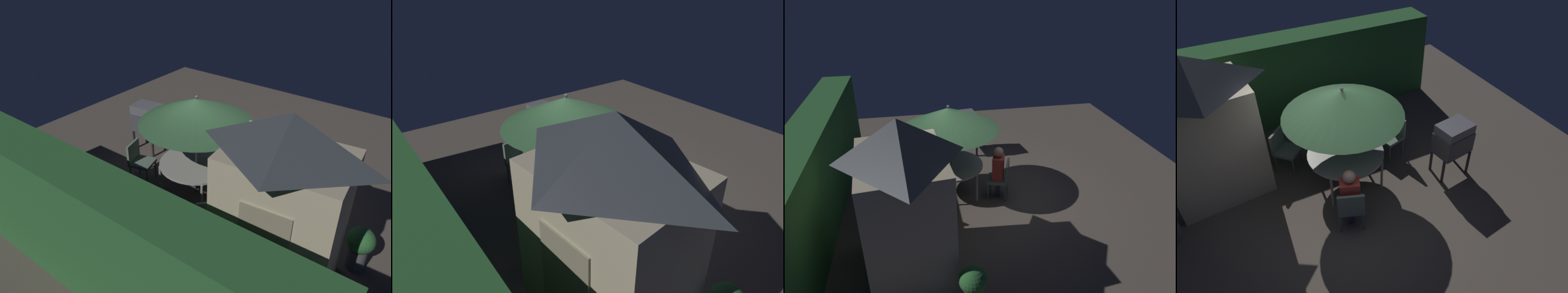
% 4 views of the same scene
% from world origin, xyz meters
% --- Properties ---
extents(ground_plane, '(11.00, 11.00, 0.00)m').
position_xyz_m(ground_plane, '(0.00, 0.00, 0.00)').
color(ground_plane, brown).
extents(hedge_backdrop, '(7.13, 0.77, 2.06)m').
position_xyz_m(hedge_backdrop, '(0.00, 3.50, 1.03)').
color(hedge_backdrop, '#28602D').
rests_on(hedge_backdrop, ground).
extents(garden_shed, '(1.96, 1.58, 2.84)m').
position_xyz_m(garden_shed, '(-2.08, 1.69, 1.45)').
color(garden_shed, '#C6B793').
rests_on(garden_shed, ground).
extents(patio_table, '(1.49, 1.49, 0.74)m').
position_xyz_m(patio_table, '(0.21, 0.71, 0.69)').
color(patio_table, '#B2ADA3').
rests_on(patio_table, ground).
extents(patio_umbrella, '(2.21, 2.21, 2.18)m').
position_xyz_m(patio_umbrella, '(0.21, 0.71, 1.87)').
color(patio_umbrella, '#4C4C51').
rests_on(patio_umbrella, ground).
extents(bbq_grill, '(0.76, 0.60, 1.20)m').
position_xyz_m(bbq_grill, '(2.22, -0.01, 0.85)').
color(bbq_grill, '#47474C').
rests_on(bbq_grill, ground).
extents(chair_near_shed, '(0.59, 0.59, 0.90)m').
position_xyz_m(chair_near_shed, '(-0.20, -0.41, 0.52)').
color(chair_near_shed, slate).
rests_on(chair_near_shed, ground).
extents(chair_far_side, '(0.57, 0.57, 0.90)m').
position_xyz_m(chair_far_side, '(1.48, 1.07, 0.52)').
color(chair_far_side, slate).
rests_on(chair_far_side, ground).
extents(chair_toward_hedge, '(0.65, 0.65, 0.90)m').
position_xyz_m(chair_toward_hedge, '(-0.77, 1.67, 0.52)').
color(chair_toward_hedge, slate).
rests_on(chair_toward_hedge, ground).
extents(person_in_red, '(0.40, 0.34, 1.26)m').
position_xyz_m(person_in_red, '(-0.17, -0.33, 0.78)').
color(person_in_red, '#CC3D33').
rests_on(person_in_red, ground).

